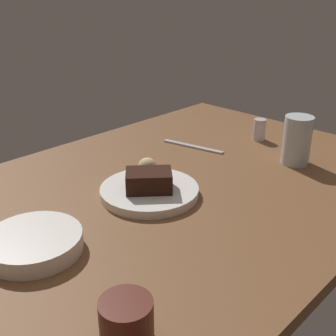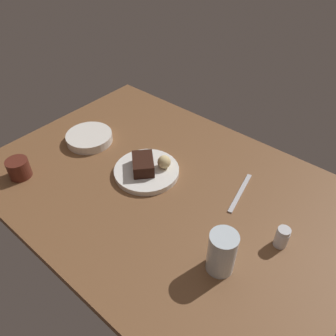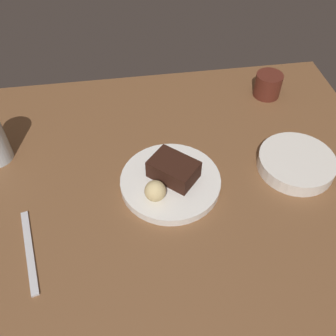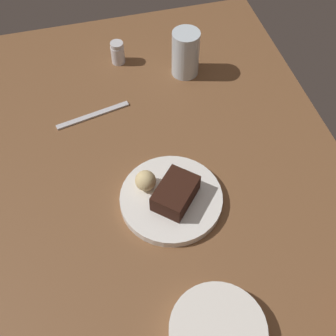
{
  "view_description": "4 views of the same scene",
  "coord_description": "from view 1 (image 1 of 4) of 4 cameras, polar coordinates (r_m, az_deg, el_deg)",
  "views": [
    {
      "loc": [
        67.83,
        62.09,
        47.85
      ],
      "look_at": [
        1.55,
        -1.49,
        7.23
      ],
      "focal_mm": 46.23,
      "sensor_mm": 36.0,
      "label": 1
    },
    {
      "loc": [
        -51.82,
        58.75,
        79.18
      ],
      "look_at": [
        0.32,
        -2.49,
        8.75
      ],
      "focal_mm": 35.5,
      "sensor_mm": 36.0,
      "label": 2
    },
    {
      "loc": [
        -0.31,
        -52.81,
        66.89
      ],
      "look_at": [
        7.73,
        0.68,
        7.01
      ],
      "focal_mm": 39.78,
      "sensor_mm": 36.0,
      "label": 3
    },
    {
      "loc": [
        57.26,
        -14.21,
        84.38
      ],
      "look_at": [
        1.34,
        0.42,
        5.6
      ],
      "focal_mm": 47.08,
      "sensor_mm": 36.0,
      "label": 4
    }
  ],
  "objects": [
    {
      "name": "chocolate_cake_slice",
      "position": [
        0.95,
        -2.65,
        -1.6
      ],
      "size": [
        12.03,
        11.84,
        4.38
      ],
      "primitive_type": "cube",
      "rotation": [
        0.0,
        0.0,
        5.54
      ],
      "color": "black",
      "rests_on": "dessert_plate"
    },
    {
      "name": "butter_knife",
      "position": [
        1.25,
        3.29,
        2.85
      ],
      "size": [
        5.24,
        18.89,
        0.5
      ],
      "primitive_type": "cube",
      "rotation": [
        0.0,
        0.0,
        4.92
      ],
      "color": "silver",
      "rests_on": "dining_table"
    },
    {
      "name": "bread_roll",
      "position": [
        1.01,
        -2.74,
        0.12
      ],
      "size": [
        4.51,
        4.51,
        4.51
      ],
      "primitive_type": "sphere",
      "color": "#DBC184",
      "rests_on": "dessert_plate"
    },
    {
      "name": "coffee_cup",
      "position": [
        0.61,
        -5.5,
        -19.52
      ],
      "size": [
        7.31,
        7.31,
        6.54
      ],
      "primitive_type": "cylinder",
      "color": "#562319",
      "rests_on": "dining_table"
    },
    {
      "name": "side_bowl",
      "position": [
        0.82,
        -17.35,
        -9.35
      ],
      "size": [
        17.34,
        17.34,
        3.25
      ],
      "primitive_type": "cylinder",
      "color": "white",
      "rests_on": "dining_table"
    },
    {
      "name": "dining_table",
      "position": [
        1.03,
        1.2,
        -2.9
      ],
      "size": [
        120.0,
        84.0,
        3.0
      ],
      "primitive_type": "cube",
      "color": "brown",
      "rests_on": "ground"
    },
    {
      "name": "salt_shaker",
      "position": [
        1.32,
        11.95,
        4.97
      ],
      "size": [
        3.71,
        3.71,
        6.4
      ],
      "color": "silver",
      "rests_on": "dining_table"
    },
    {
      "name": "dessert_plate",
      "position": [
        0.97,
        -2.47,
        -3.07
      ],
      "size": [
        22.1,
        22.1,
        1.96
      ],
      "primitive_type": "cylinder",
      "color": "white",
      "rests_on": "dining_table"
    },
    {
      "name": "water_glass",
      "position": [
        1.17,
        16.64,
        3.53
      ],
      "size": [
        7.27,
        7.27,
        12.7
      ],
      "primitive_type": "cylinder",
      "color": "silver",
      "rests_on": "dining_table"
    }
  ]
}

